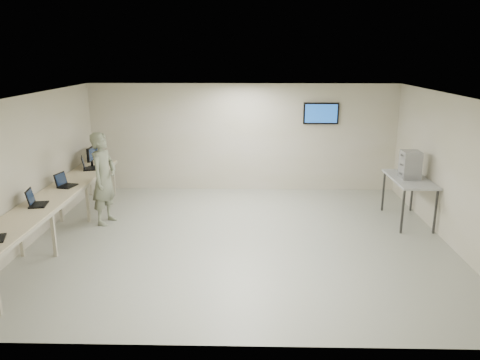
{
  "coord_description": "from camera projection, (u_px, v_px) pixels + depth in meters",
  "views": [
    {
      "loc": [
        0.21,
        -8.6,
        3.55
      ],
      "look_at": [
        0.0,
        0.2,
        1.15
      ],
      "focal_mm": 35.0,
      "sensor_mm": 36.0,
      "label": 1
    }
  ],
  "objects": [
    {
      "name": "room",
      "position": [
        242.0,
        169.0,
        8.91
      ],
      "size": [
        8.01,
        7.01,
        2.81
      ],
      "color": "#ABAC99",
      "rests_on": "ground"
    },
    {
      "name": "workbench",
      "position": [
        56.0,
        198.0,
        9.1
      ],
      "size": [
        0.76,
        6.0,
        0.9
      ],
      "color": "#BCB48A",
      "rests_on": "ground"
    },
    {
      "name": "laptop_1",
      "position": [
        35.0,
        201.0,
        8.38
      ],
      "size": [
        0.38,
        0.43,
        0.3
      ],
      "rotation": [
        0.0,
        0.0,
        0.18
      ],
      "color": "black",
      "rests_on": "workbench"
    },
    {
      "name": "laptop_2",
      "position": [
        65.0,
        183.0,
        9.56
      ],
      "size": [
        0.38,
        0.42,
        0.29
      ],
      "rotation": [
        0.0,
        0.0,
        -0.23
      ],
      "color": "black",
      "rests_on": "workbench"
    },
    {
      "name": "laptop_3",
      "position": [
        87.0,
        166.0,
        10.99
      ],
      "size": [
        0.42,
        0.45,
        0.3
      ],
      "rotation": [
        0.0,
        0.0,
        0.33
      ],
      "color": "black",
      "rests_on": "workbench"
    },
    {
      "name": "monitor_near",
      "position": [
        91.0,
        155.0,
        11.15
      ],
      "size": [
        0.22,
        0.49,
        0.49
      ],
      "color": "black",
      "rests_on": "workbench"
    },
    {
      "name": "monitor_far",
      "position": [
        98.0,
        151.0,
        11.65
      ],
      "size": [
        0.21,
        0.48,
        0.48
      ],
      "color": "black",
      "rests_on": "workbench"
    },
    {
      "name": "soldier",
      "position": [
        104.0,
        179.0,
        9.87
      ],
      "size": [
        0.62,
        0.81,
        1.97
      ],
      "primitive_type": "imported",
      "rotation": [
        0.0,
        0.0,
        1.34
      ],
      "color": "#6D775B",
      "rests_on": "ground"
    },
    {
      "name": "side_table",
      "position": [
        410.0,
        181.0,
        9.96
      ],
      "size": [
        0.76,
        1.62,
        0.97
      ],
      "color": "#9E9E9E",
      "rests_on": "ground"
    },
    {
      "name": "storage_bins",
      "position": [
        410.0,
        165.0,
        9.87
      ],
      "size": [
        0.37,
        0.41,
        0.59
      ],
      "color": "#9A9A9B",
      "rests_on": "side_table"
    }
  ]
}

